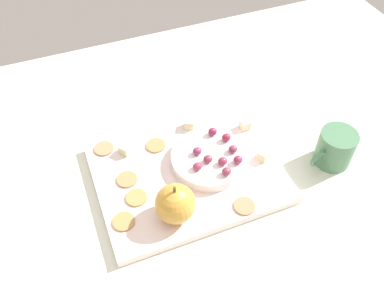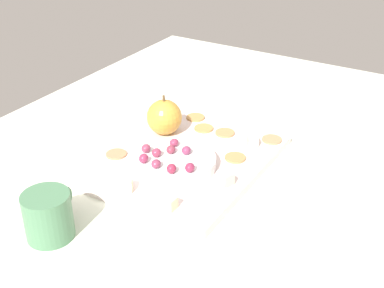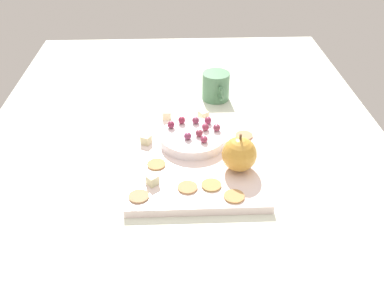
{
  "view_description": "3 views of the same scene",
  "coord_description": "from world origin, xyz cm",
  "views": [
    {
      "loc": [
        -22.81,
        -50.47,
        70.44
      ],
      "look_at": [
        -2.58,
        0.92,
        9.12
      ],
      "focal_mm": 38.52,
      "sensor_mm": 36.0,
      "label": 1
    },
    {
      "loc": [
        68.51,
        42.99,
        55.96
      ],
      "look_at": [
        -6.14,
        -1.75,
        7.28
      ],
      "focal_mm": 47.9,
      "sensor_mm": 36.0,
      "label": 2
    },
    {
      "loc": [
        -84.99,
        1.82,
        61.6
      ],
      "look_at": [
        -5.2,
        -1.37,
        8.17
      ],
      "focal_mm": 40.86,
      "sensor_mm": 36.0,
      "label": 3
    }
  ],
  "objects": [
    {
      "name": "grape_6",
      "position": [
        4.58,
        -5.58,
        8.32
      ],
      "size": [
        1.87,
        1.68,
        1.74
      ],
      "primitive_type": "ellipsoid",
      "color": "#912E4E",
      "rests_on": "serving_dish"
    },
    {
      "name": "cheese_cube_0",
      "position": [
        11.31,
        4.43,
        6.23
      ],
      "size": [
        2.17,
        2.17,
        2.07
      ],
      "primitive_type": "cube",
      "rotation": [
        0.0,
        0.0,
        1.52
      ],
      "color": "beige",
      "rests_on": "platter"
    },
    {
      "name": "grape_7",
      "position": [
        -0.84,
        -3.18,
        8.23
      ],
      "size": [
        1.87,
        1.68,
        1.56
      ],
      "primitive_type": "ellipsoid",
      "color": "#853245",
      "rests_on": "serving_dish"
    },
    {
      "name": "grape_1",
      "position": [
        -3.42,
        -4.13,
        8.2
      ],
      "size": [
        1.87,
        1.68,
        1.5
      ],
      "primitive_type": "ellipsoid",
      "color": "#923250",
      "rests_on": "serving_dish"
    },
    {
      "name": "cracker_3",
      "position": [
        -19.11,
        9.66,
        5.39
      ],
      "size": [
        4.07,
        4.07,
        0.4
      ],
      "primitive_type": "cylinder",
      "color": "tan",
      "rests_on": "platter"
    },
    {
      "name": "cheese_cube_2",
      "position": [
        10.82,
        -4.9,
        6.23
      ],
      "size": [
        2.84,
        2.84,
        2.07
      ],
      "primitive_type": "cube",
      "rotation": [
        0.0,
        0.0,
        0.53
      ],
      "color": "beige",
      "rests_on": "platter"
    },
    {
      "name": "grape_8",
      "position": [
        1.27,
        -7.4,
        8.27
      ],
      "size": [
        1.87,
        1.68,
        1.65
      ],
      "primitive_type": "ellipsoid",
      "color": "#8A364F",
      "rests_on": "serving_dish"
    },
    {
      "name": "table",
      "position": [
        0.0,
        0.0,
        1.67
      ],
      "size": [
        147.11,
        99.83,
        3.35
      ],
      "primitive_type": "cube",
      "color": "silver",
      "rests_on": "ground"
    },
    {
      "name": "grape_3",
      "position": [
        2.95,
        3.26,
        8.32
      ],
      "size": [
        1.87,
        1.68,
        1.74
      ],
      "primitive_type": "ellipsoid",
      "color": "maroon",
      "rests_on": "serving_dish"
    },
    {
      "name": "cup",
      "position": [
        24.92,
        -9.27,
        7.24
      ],
      "size": [
        10.72,
        7.6,
        7.79
      ],
      "color": "#4A7A56",
      "rests_on": "table"
    },
    {
      "name": "grape_5",
      "position": [
        4.94,
        0.69,
        8.33
      ],
      "size": [
        1.87,
        1.68,
        1.77
      ],
      "primitive_type": "ellipsoid",
      "color": "maroon",
      "rests_on": "serving_dish"
    },
    {
      "name": "cracker_2",
      "position": [
        2.06,
        -14.1,
        5.39
      ],
      "size": [
        4.07,
        4.07,
        0.4
      ],
      "primitive_type": "cylinder",
      "color": "tan",
      "rests_on": "platter"
    },
    {
      "name": "grape_4",
      "position": [
        4.87,
        -2.64,
        8.24
      ],
      "size": [
        1.87,
        1.68,
        1.59
      ],
      "primitive_type": "ellipsoid",
      "color": "#85344F",
      "rests_on": "serving_dish"
    },
    {
      "name": "cheese_cube_3",
      "position": [
        -15.09,
        7.09,
        6.23
      ],
      "size": [
        2.92,
        2.92,
        2.07
      ],
      "primitive_type": "cube",
      "rotation": [
        0.0,
        0.0,
        0.68
      ],
      "color": "beige",
      "rests_on": "platter"
    },
    {
      "name": "apple_whole",
      "position": [
        -10.52,
        -11.1,
        8.89
      ],
      "size": [
        7.41,
        7.41,
        7.41
      ],
      "primitive_type": "sphere",
      "color": "gold",
      "rests_on": "platter"
    },
    {
      "name": "platter",
      "position": [
        -4.72,
        -2.04,
        4.27
      ],
      "size": [
        36.61,
        28.84,
        1.84
      ],
      "primitive_type": "cube",
      "color": "silver",
      "rests_on": "table"
    },
    {
      "name": "cheese_cube_1",
      "position": [
        0.43,
        9.08,
        6.23
      ],
      "size": [
        2.79,
        2.79,
        2.07
      ],
      "primitive_type": "cube",
      "rotation": [
        0.0,
        0.0,
        1.1
      ],
      "color": "beige",
      "rests_on": "platter"
    },
    {
      "name": "apple_stem",
      "position": [
        -10.52,
        -11.1,
        13.2
      ],
      "size": [
        0.5,
        0.5,
        1.2
      ],
      "primitive_type": "cylinder",
      "color": "brown",
      "rests_on": "apple_whole"
    },
    {
      "name": "cracker_1",
      "position": [
        -19.89,
        -9.07,
        5.39
      ],
      "size": [
        4.07,
        4.07,
        0.4
      ],
      "primitive_type": "cylinder",
      "color": "tan",
      "rests_on": "platter"
    },
    {
      "name": "cracker_4",
      "position": [
        -8.68,
        6.5,
        5.39
      ],
      "size": [
        4.07,
        4.07,
        0.4
      ],
      "primitive_type": "cylinder",
      "color": "#B0844F",
      "rests_on": "platter"
    },
    {
      "name": "cracker_0",
      "position": [
        -16.74,
        0.42,
        5.39
      ],
      "size": [
        4.07,
        4.07,
        0.4
      ],
      "primitive_type": "cylinder",
      "color": "tan",
      "rests_on": "platter"
    },
    {
      "name": "grape_0",
      "position": [
        1.63,
        -4.78,
        8.29
      ],
      "size": [
        1.87,
        1.68,
        1.68
      ],
      "primitive_type": "ellipsoid",
      "color": "#93324E",
      "rests_on": "serving_dish"
    },
    {
      "name": "cracker_5",
      "position": [
        -16.24,
        -4.85,
        5.39
      ],
      "size": [
        4.07,
        4.07,
        0.4
      ],
      "primitive_type": "cylinder",
      "color": "tan",
      "rests_on": "platter"
    },
    {
      "name": "serving_dish",
      "position": [
        0.11,
        -1.75,
        6.32
      ],
      "size": [
        15.3,
        15.3,
        2.26
      ],
      "primitive_type": "cylinder",
      "color": "white",
      "rests_on": "platter"
    },
    {
      "name": "grape_2",
      "position": [
        -2.02,
        -0.52,
        8.24
      ],
      "size": [
        1.87,
        1.68,
        1.59
      ],
      "primitive_type": "ellipsoid",
      "color": "#843456",
      "rests_on": "serving_dish"
    }
  ]
}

